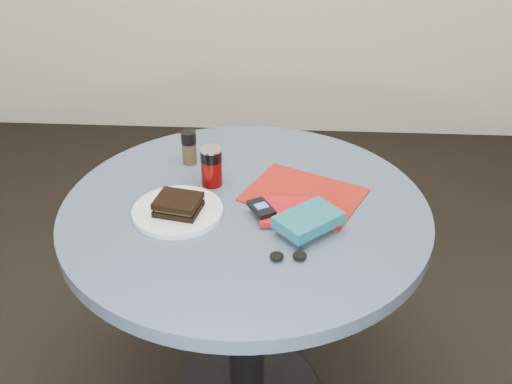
# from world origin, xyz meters

# --- Properties ---
(table) EXTENTS (1.00, 1.00, 0.75)m
(table) POSITION_xyz_m (0.00, 0.00, 0.59)
(table) COLOR black
(table) RESTS_ON ground
(plate) EXTENTS (0.29, 0.29, 0.02)m
(plate) POSITION_xyz_m (-0.18, -0.04, 0.76)
(plate) COLOR white
(plate) RESTS_ON table
(sandwich) EXTENTS (0.13, 0.12, 0.04)m
(sandwich) POSITION_xyz_m (-0.17, -0.05, 0.79)
(sandwich) COLOR black
(sandwich) RESTS_ON plate
(soda_can) EXTENTS (0.06, 0.06, 0.11)m
(soda_can) POSITION_xyz_m (-0.10, 0.12, 0.81)
(soda_can) COLOR #580504
(soda_can) RESTS_ON table
(pepper_grinder) EXTENTS (0.06, 0.06, 0.10)m
(pepper_grinder) POSITION_xyz_m (-0.18, 0.24, 0.80)
(pepper_grinder) COLOR #3C2E1A
(pepper_grinder) RESTS_ON table
(magazine) EXTENTS (0.38, 0.34, 0.01)m
(magazine) POSITION_xyz_m (0.16, 0.07, 0.75)
(magazine) COLOR maroon
(magazine) RESTS_ON table
(red_book) EXTENTS (0.20, 0.14, 0.02)m
(red_book) POSITION_xyz_m (0.14, -0.04, 0.76)
(red_book) COLOR #AA0D17
(red_book) RESTS_ON magazine
(novel) EXTENTS (0.19, 0.18, 0.03)m
(novel) POSITION_xyz_m (0.17, -0.11, 0.79)
(novel) COLOR #16576A
(novel) RESTS_ON red_book
(mp3_player) EXTENTS (0.08, 0.10, 0.02)m
(mp3_player) POSITION_xyz_m (0.05, -0.04, 0.78)
(mp3_player) COLOR black
(mp3_player) RESTS_ON red_book
(headphones) EXTENTS (0.09, 0.04, 0.02)m
(headphones) POSITION_xyz_m (0.12, -0.22, 0.76)
(headphones) COLOR black
(headphones) RESTS_ON table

